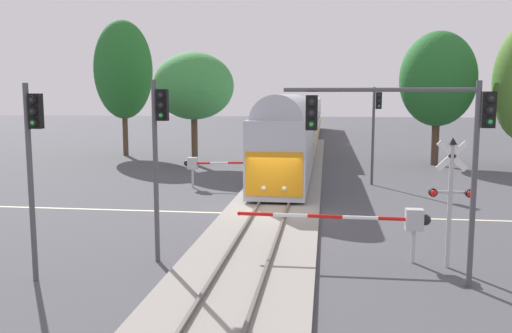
{
  "coord_description": "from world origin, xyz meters",
  "views": [
    {
      "loc": [
        2.46,
        -24.38,
        5.5
      ],
      "look_at": [
        -0.92,
        1.59,
        2.0
      ],
      "focal_mm": 38.11,
      "sensor_mm": 36.0,
      "label": 1
    }
  ],
  "objects_px": {
    "commuter_train": "(302,122)",
    "crossing_signal_mast": "(451,189)",
    "traffic_signal_near_right": "(419,131)",
    "crossing_gate_far": "(204,164)",
    "traffic_signal_far_side": "(376,120)",
    "pine_left_background": "(123,70)",
    "traffic_signal_near_left": "(33,150)",
    "oak_behind_train": "(194,86)",
    "crossing_gate_near": "(390,221)",
    "traffic_signal_median": "(159,142)",
    "oak_far_right": "(438,79)"
  },
  "relations": [
    {
      "from": "traffic_signal_far_side",
      "to": "oak_far_right",
      "type": "height_order",
      "value": "oak_far_right"
    },
    {
      "from": "traffic_signal_near_left",
      "to": "oak_behind_train",
      "type": "relative_size",
      "value": 0.67
    },
    {
      "from": "traffic_signal_near_right",
      "to": "crossing_gate_near",
      "type": "bearing_deg",
      "value": 102.08
    },
    {
      "from": "crossing_signal_mast",
      "to": "pine_left_background",
      "type": "relative_size",
      "value": 0.35
    },
    {
      "from": "crossing_gate_far",
      "to": "oak_far_right",
      "type": "relative_size",
      "value": 0.58
    },
    {
      "from": "traffic_signal_median",
      "to": "oak_far_right",
      "type": "bearing_deg",
      "value": 62.76
    },
    {
      "from": "crossing_signal_mast",
      "to": "traffic_signal_near_left",
      "type": "height_order",
      "value": "traffic_signal_near_left"
    },
    {
      "from": "traffic_signal_near_right",
      "to": "pine_left_background",
      "type": "distance_m",
      "value": 37.34
    },
    {
      "from": "crossing_signal_mast",
      "to": "crossing_gate_far",
      "type": "xyz_separation_m",
      "value": [
        -11.03,
        13.6,
        -1.13
      ]
    },
    {
      "from": "traffic_signal_near_right",
      "to": "crossing_gate_far",
      "type": "bearing_deg",
      "value": 122.34
    },
    {
      "from": "traffic_signal_near_right",
      "to": "traffic_signal_near_left",
      "type": "distance_m",
      "value": 11.02
    },
    {
      "from": "traffic_signal_near_right",
      "to": "traffic_signal_near_left",
      "type": "xyz_separation_m",
      "value": [
        -10.95,
        -1.08,
        -0.58
      ]
    },
    {
      "from": "traffic_signal_near_right",
      "to": "traffic_signal_far_side",
      "type": "bearing_deg",
      "value": 88.84
    },
    {
      "from": "traffic_signal_near_right",
      "to": "traffic_signal_median",
      "type": "distance_m",
      "value": 8.01
    },
    {
      "from": "traffic_signal_median",
      "to": "oak_far_right",
      "type": "height_order",
      "value": "oak_far_right"
    },
    {
      "from": "oak_far_right",
      "to": "pine_left_background",
      "type": "bearing_deg",
      "value": 173.04
    },
    {
      "from": "crossing_gate_near",
      "to": "traffic_signal_near_left",
      "type": "distance_m",
      "value": 11.25
    },
    {
      "from": "traffic_signal_far_side",
      "to": "oak_behind_train",
      "type": "distance_m",
      "value": 15.43
    },
    {
      "from": "traffic_signal_far_side",
      "to": "oak_far_right",
      "type": "relative_size",
      "value": 0.58
    },
    {
      "from": "crossing_signal_mast",
      "to": "traffic_signal_far_side",
      "type": "bearing_deg",
      "value": 93.47
    },
    {
      "from": "traffic_signal_near_right",
      "to": "traffic_signal_median",
      "type": "height_order",
      "value": "traffic_signal_median"
    },
    {
      "from": "traffic_signal_far_side",
      "to": "traffic_signal_median",
      "type": "bearing_deg",
      "value": -116.59
    },
    {
      "from": "traffic_signal_near_right",
      "to": "traffic_signal_far_side",
      "type": "height_order",
      "value": "traffic_signal_far_side"
    },
    {
      "from": "crossing_gate_far",
      "to": "commuter_train",
      "type": "bearing_deg",
      "value": 79.15
    },
    {
      "from": "oak_far_right",
      "to": "oak_behind_train",
      "type": "relative_size",
      "value": 1.18
    },
    {
      "from": "crossing_gate_far",
      "to": "traffic_signal_near_left",
      "type": "xyz_separation_m",
      "value": [
        -1.25,
        -16.41,
        2.48
      ]
    },
    {
      "from": "traffic_signal_far_side",
      "to": "pine_left_background",
      "type": "height_order",
      "value": "pine_left_background"
    },
    {
      "from": "traffic_signal_near_right",
      "to": "oak_far_right",
      "type": "relative_size",
      "value": 0.57
    },
    {
      "from": "crossing_signal_mast",
      "to": "traffic_signal_far_side",
      "type": "relative_size",
      "value": 0.7
    },
    {
      "from": "traffic_signal_median",
      "to": "pine_left_background",
      "type": "height_order",
      "value": "pine_left_background"
    },
    {
      "from": "traffic_signal_near_right",
      "to": "pine_left_background",
      "type": "relative_size",
      "value": 0.49
    },
    {
      "from": "crossing_signal_mast",
      "to": "pine_left_background",
      "type": "distance_m",
      "value": 36.91
    },
    {
      "from": "pine_left_background",
      "to": "traffic_signal_far_side",
      "type": "bearing_deg",
      "value": -32.72
    },
    {
      "from": "crossing_gate_far",
      "to": "traffic_signal_near_right",
      "type": "height_order",
      "value": "traffic_signal_near_right"
    },
    {
      "from": "commuter_train",
      "to": "crossing_signal_mast",
      "type": "height_order",
      "value": "commuter_train"
    },
    {
      "from": "crossing_signal_mast",
      "to": "traffic_signal_near_left",
      "type": "relative_size",
      "value": 0.72
    },
    {
      "from": "crossing_signal_mast",
      "to": "crossing_gate_far",
      "type": "relative_size",
      "value": 0.7
    },
    {
      "from": "crossing_signal_mast",
      "to": "oak_behind_train",
      "type": "relative_size",
      "value": 0.48
    },
    {
      "from": "crossing_gate_near",
      "to": "commuter_train",
      "type": "bearing_deg",
      "value": 96.93
    },
    {
      "from": "crossing_gate_near",
      "to": "traffic_signal_median",
      "type": "bearing_deg",
      "value": -172.7
    },
    {
      "from": "commuter_train",
      "to": "oak_behind_train",
      "type": "distance_m",
      "value": 16.51
    },
    {
      "from": "traffic_signal_near_right",
      "to": "traffic_signal_median",
      "type": "xyz_separation_m",
      "value": [
        -7.91,
        1.17,
        -0.49
      ]
    },
    {
      "from": "crossing_gate_far",
      "to": "oak_behind_train",
      "type": "height_order",
      "value": "oak_behind_train"
    },
    {
      "from": "crossing_signal_mast",
      "to": "oak_behind_train",
      "type": "height_order",
      "value": "oak_behind_train"
    },
    {
      "from": "crossing_signal_mast",
      "to": "commuter_train",
      "type": "bearing_deg",
      "value": 99.49
    },
    {
      "from": "traffic_signal_near_left",
      "to": "pine_left_background",
      "type": "distance_m",
      "value": 33.74
    },
    {
      "from": "oak_behind_train",
      "to": "traffic_signal_near_left",
      "type": "bearing_deg",
      "value": -86.12
    },
    {
      "from": "crossing_gate_far",
      "to": "crossing_signal_mast",
      "type": "bearing_deg",
      "value": -50.96
    },
    {
      "from": "crossing_gate_near",
      "to": "oak_behind_train",
      "type": "relative_size",
      "value": 0.73
    },
    {
      "from": "crossing_gate_near",
      "to": "crossing_signal_mast",
      "type": "xyz_separation_m",
      "value": [
        1.78,
        -0.4,
        1.15
      ]
    }
  ]
}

